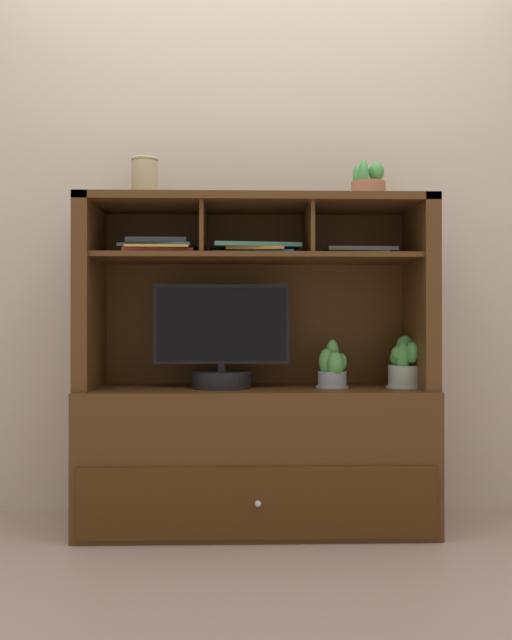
{
  "coord_description": "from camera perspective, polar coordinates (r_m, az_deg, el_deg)",
  "views": [
    {
      "loc": [
        -0.08,
        -2.94,
        0.82
      ],
      "look_at": [
        0.0,
        0.0,
        0.83
      ],
      "focal_mm": 41.02,
      "sensor_mm": 36.0,
      "label": 1
    }
  ],
  "objects": [
    {
      "name": "floor_plane",
      "position": [
        3.05,
        0.0,
        -15.96
      ],
      "size": [
        6.0,
        6.0,
        0.02
      ],
      "primitive_type": "cube",
      "color": "#AB958B",
      "rests_on": "ground"
    },
    {
      "name": "back_wall",
      "position": [
        3.27,
        -0.13,
        10.04
      ],
      "size": [
        6.0,
        0.02,
        2.8
      ],
      "primitive_type": "cube",
      "color": "#C0B5A3",
      "rests_on": "ground"
    },
    {
      "name": "media_console",
      "position": [
        2.97,
        -0.0,
        -7.96
      ],
      "size": [
        1.39,
        0.52,
        1.31
      ],
      "color": "#472B12",
      "rests_on": "ground"
    },
    {
      "name": "tv_monitor",
      "position": [
        2.91,
        -2.72,
        -2.08
      ],
      "size": [
        0.54,
        0.24,
        0.41
      ],
      "color": "black",
      "rests_on": "media_console"
    },
    {
      "name": "potted_orchid",
      "position": [
        2.95,
        5.98,
        -3.85
      ],
      "size": [
        0.13,
        0.13,
        0.19
      ],
      "color": "gray",
      "rests_on": "media_console"
    },
    {
      "name": "potted_fern",
      "position": [
        3.0,
        11.56,
        -3.45
      ],
      "size": [
        0.16,
        0.15,
        0.21
      ],
      "color": "#94A193",
      "rests_on": "media_console"
    },
    {
      "name": "magazine_stack_left",
      "position": [
        3.04,
        7.93,
        5.21
      ],
      "size": [
        0.29,
        0.27,
        0.03
      ],
      "color": "slate",
      "rests_on": "media_console"
    },
    {
      "name": "magazine_stack_centre",
      "position": [
        2.95,
        -7.64,
        5.61
      ],
      "size": [
        0.31,
        0.29,
        0.06
      ],
      "color": "#AC3934",
      "rests_on": "media_console"
    },
    {
      "name": "magazine_stack_right",
      "position": [
        2.93,
        -0.04,
        5.5
      ],
      "size": [
        0.36,
        0.28,
        0.04
      ],
      "color": "#33588A",
      "rests_on": "media_console"
    },
    {
      "name": "potted_succulent",
      "position": [
        3.02,
        8.67,
        10.35
      ],
      "size": [
        0.16,
        0.16,
        0.15
      ],
      "color": "#B16A4D",
      "rests_on": "media_console"
    },
    {
      "name": "ceramic_vase",
      "position": [
        3.04,
        -8.69,
        10.82
      ],
      "size": [
        0.11,
        0.11,
        0.17
      ],
      "color": "tan",
      "rests_on": "media_console"
    }
  ]
}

